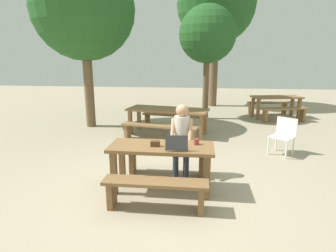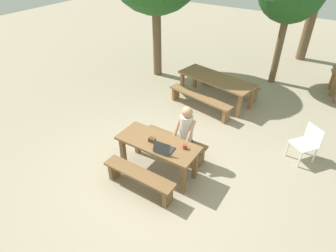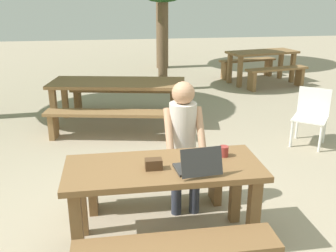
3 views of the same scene
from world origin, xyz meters
name	(u,v)px [view 1 (image 1 of 3)]	position (x,y,z in m)	size (l,w,h in m)	color
ground_plane	(162,189)	(0.00, 0.00, 0.00)	(30.00, 30.00, 0.00)	tan
picnic_table_front	(162,154)	(0.00, 0.00, 0.60)	(1.61, 0.66, 0.74)	brown
bench_near	(155,189)	(0.00, -0.62, 0.32)	(1.45, 0.30, 0.43)	brown
bench_far	(166,157)	(0.00, 0.62, 0.32)	(1.45, 0.30, 0.43)	brown
laptop	(176,146)	(0.24, -0.16, 0.79)	(0.35, 0.32, 0.23)	#2D2D2D
small_pouch	(155,144)	(-0.09, -0.05, 0.78)	(0.13, 0.08, 0.09)	#4C331E
coffee_mug	(196,142)	(0.53, 0.11, 0.78)	(0.08, 0.08, 0.09)	#99332D
person_seated	(182,136)	(0.27, 0.58, 0.74)	(0.37, 0.39, 1.28)	#333847
plastic_chair	(283,135)	(2.38, 1.98, 0.43)	(0.62, 0.62, 0.79)	white
picnic_table_mid	(276,100)	(3.15, 5.79, 0.61)	(1.74, 0.99, 0.75)	olive
bench_mid_south	(284,112)	(3.28, 5.19, 0.34)	(1.50, 0.60, 0.46)	olive
bench_mid_north	(268,105)	(3.03, 6.39, 0.34)	(1.50, 0.60, 0.46)	olive
picnic_table_rear	(168,112)	(-0.29, 3.26, 0.61)	(2.25, 1.18, 0.71)	olive
bench_rear_south	(159,129)	(-0.42, 2.57, 0.32)	(1.95, 0.66, 0.42)	olive
bench_rear_north	(175,117)	(-0.16, 3.95, 0.32)	(1.95, 0.66, 0.42)	olive
tree_left	(207,35)	(0.75, 5.42, 2.74)	(1.84, 1.84, 3.69)	brown
tree_right	(216,5)	(1.09, 8.03, 4.07)	(3.13, 3.13, 5.66)	brown
tree_rear	(84,9)	(-2.71, 3.92, 3.35)	(2.85, 2.85, 4.79)	brown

